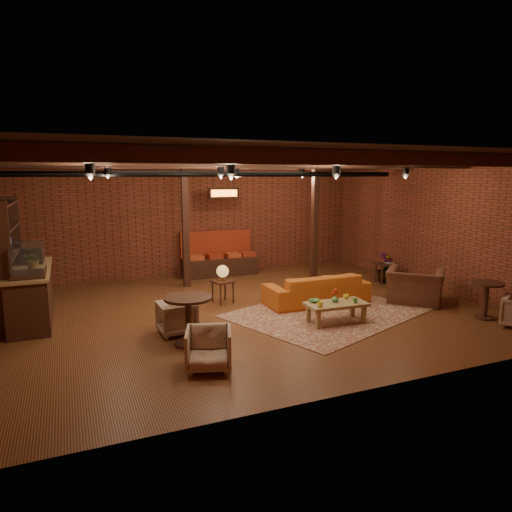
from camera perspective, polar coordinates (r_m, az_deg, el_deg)
name	(u,v)px	position (r m, az deg, el deg)	size (l,w,h in m)	color
floor	(245,311)	(9.72, -1.37, -6.84)	(10.00, 10.00, 0.00)	#38190E
ceiling	(244,156)	(9.31, -1.45, 12.37)	(10.00, 8.00, 0.02)	black
wall_back	(194,219)	(13.17, -7.76, 4.63)	(10.00, 0.02, 3.20)	brown
wall_front	(360,274)	(5.88, 12.87, -2.20)	(10.00, 0.02, 3.20)	brown
wall_right	(433,226)	(12.11, 21.27, 3.57)	(0.02, 8.00, 3.20)	brown
ceiling_beams	(244,162)	(9.30, -1.45, 11.63)	(9.80, 6.40, 0.22)	black
ceiling_pipe	(220,174)	(10.81, -4.57, 10.16)	(0.12, 0.12, 9.60)	black
post_left	(185,224)	(11.67, -8.82, 3.91)	(0.16, 0.16, 3.20)	black
post_right	(315,221)	(12.38, 7.37, 4.30)	(0.16, 0.16, 3.20)	black
service_counter	(30,281)	(9.91, -26.40, -2.80)	(0.80, 2.50, 1.60)	black
plant_counter	(34,258)	(10.02, -25.95, -0.18)	(0.35, 0.39, 0.30)	#337F33
shelving_hutch	(5,261)	(9.97, -28.84, -0.58)	(0.52, 2.00, 2.40)	black
banquette	(219,258)	(13.06, -4.59, -0.23)	(2.10, 0.70, 1.00)	maroon
service_sign	(224,193)	(12.43, -4.06, 7.84)	(0.86, 0.06, 0.30)	orange
ceiling_spotlights	(245,173)	(9.30, -1.44, 10.28)	(6.40, 4.40, 0.28)	black
rug	(327,313)	(9.67, 8.84, -7.00)	(3.71, 2.83, 0.01)	maroon
sofa	(317,289)	(10.25, 7.58, -4.08)	(2.30, 0.90, 0.67)	#B75419
coffee_table	(335,305)	(8.97, 9.90, -6.04)	(1.21, 0.64, 0.66)	olive
side_table_lamp	(223,274)	(10.16, -4.19, -2.29)	(0.50, 0.50, 0.86)	black
round_table_left	(188,312)	(7.75, -8.44, -6.98)	(0.80, 0.80, 0.84)	black
armchair_a	(177,316)	(8.39, -9.83, -7.40)	(0.64, 0.60, 0.66)	beige
armchair_b	(209,347)	(6.86, -5.95, -11.22)	(0.66, 0.62, 0.68)	beige
armchair_right	(415,280)	(10.78, 19.31, -2.88)	(1.18, 0.77, 1.03)	brown
side_table_book	(386,265)	(12.50, 15.94, -1.08)	(0.58, 0.58, 0.56)	black
round_table_right	(486,294)	(10.16, 26.83, -4.30)	(0.63, 0.63, 0.74)	black
plant_tall	(387,238)	(12.49, 16.06, 2.14)	(1.33, 1.33, 2.38)	#4C7F4C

